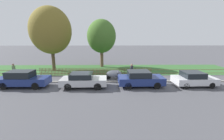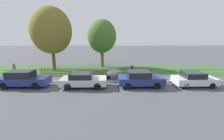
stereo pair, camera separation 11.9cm
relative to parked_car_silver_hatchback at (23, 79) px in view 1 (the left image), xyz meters
name	(u,v)px [view 1 (the left image)]	position (x,y,z in m)	size (l,w,h in m)	color
ground_plane	(93,83)	(6.42, 1.23, -0.77)	(120.00, 120.00, 0.00)	#4C4C51
kerb_stone	(94,82)	(6.42, 1.33, -0.71)	(38.16, 0.20, 0.12)	#9E998E
grass_strip	(98,69)	(6.42, 7.37, -0.77)	(38.16, 6.73, 0.01)	#33602D
park_fence	(96,72)	(6.42, 4.02, -0.30)	(38.16, 0.05, 0.95)	brown
parked_car_silver_hatchback	(23,79)	(0.00, 0.00, 0.00)	(4.61, 1.72, 1.54)	navy
parked_car_black_saloon	(83,80)	(5.65, -0.14, -0.07)	(4.23, 1.94, 1.36)	#BCBCC1
parked_car_navy_estate	(140,79)	(10.99, 0.04, -0.02)	(4.27, 1.99, 1.49)	navy
parked_car_red_compact	(194,79)	(16.14, 0.12, -0.09)	(3.88, 1.98, 1.37)	silver
covered_motorcycle	(114,74)	(8.61, 2.41, -0.14)	(1.89, 0.92, 1.02)	black
tree_nearest_kerb	(51,31)	(0.38, 6.86, 4.60)	(5.33, 5.33, 8.45)	brown
tree_behind_motorcycle	(101,36)	(6.88, 9.37, 3.84)	(4.30, 4.30, 7.12)	brown
pedestrian_near_fence	(14,70)	(-2.56, 2.83, 0.20)	(0.47, 0.47, 1.72)	black
pedestrian_by_lamp	(132,71)	(10.47, 2.27, 0.21)	(0.49, 0.49, 1.75)	slate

